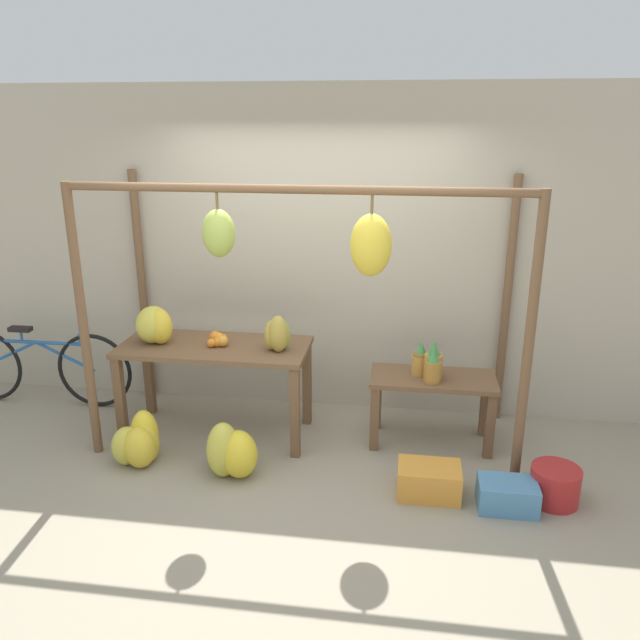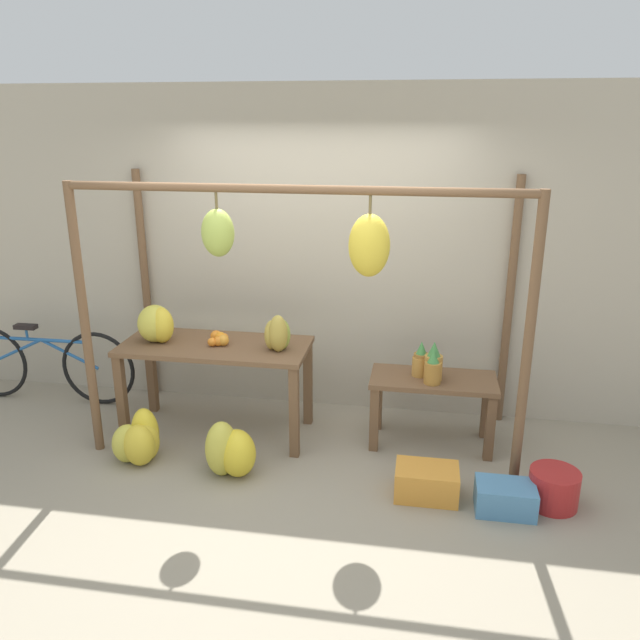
{
  "view_description": "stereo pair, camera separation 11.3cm",
  "coord_description": "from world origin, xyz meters",
  "px_view_note": "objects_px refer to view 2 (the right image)",
  "views": [
    {
      "loc": [
        0.77,
        -3.79,
        2.52
      ],
      "look_at": [
        0.12,
        0.73,
        1.04
      ],
      "focal_mm": 35.0,
      "sensor_mm": 36.0,
      "label": 1
    },
    {
      "loc": [
        0.88,
        -3.77,
        2.52
      ],
      "look_at": [
        0.12,
        0.73,
        1.04
      ],
      "focal_mm": 35.0,
      "sensor_mm": 36.0,
      "label": 2
    }
  ],
  "objects_px": {
    "pineapple_cluster": "(429,365)",
    "fruit_crate_purple": "(505,498)",
    "banana_pile_ground_left": "(140,441)",
    "blue_bucket": "(554,488)",
    "parked_bicycle": "(44,364)",
    "orange_pile": "(220,339)",
    "banana_pile_ground_right": "(228,450)",
    "banana_pile_on_table": "(157,324)",
    "papaya_pile": "(278,334)",
    "fruit_crate_white": "(427,482)"
  },
  "relations": [
    {
      "from": "pineapple_cluster",
      "to": "fruit_crate_purple",
      "type": "xyz_separation_m",
      "value": [
        0.54,
        -0.82,
        -0.6
      ]
    },
    {
      "from": "banana_pile_ground_left",
      "to": "blue_bucket",
      "type": "bearing_deg",
      "value": -1.39
    },
    {
      "from": "banana_pile_ground_left",
      "to": "blue_bucket",
      "type": "height_order",
      "value": "banana_pile_ground_left"
    },
    {
      "from": "parked_bicycle",
      "to": "orange_pile",
      "type": "bearing_deg",
      "value": -9.68
    },
    {
      "from": "banana_pile_ground_left",
      "to": "parked_bicycle",
      "type": "relative_size",
      "value": 0.24
    },
    {
      "from": "banana_pile_ground_right",
      "to": "parked_bicycle",
      "type": "xyz_separation_m",
      "value": [
        -2.05,
        0.93,
        0.17
      ]
    },
    {
      "from": "banana_pile_on_table",
      "to": "banana_pile_ground_right",
      "type": "bearing_deg",
      "value": -38.18
    },
    {
      "from": "banana_pile_ground_right",
      "to": "blue_bucket",
      "type": "relative_size",
      "value": 1.48
    },
    {
      "from": "papaya_pile",
      "to": "banana_pile_ground_right",
      "type": "bearing_deg",
      "value": -115.21
    },
    {
      "from": "pineapple_cluster",
      "to": "banana_pile_ground_right",
      "type": "xyz_separation_m",
      "value": [
        -1.43,
        -0.68,
        -0.5
      ]
    },
    {
      "from": "blue_bucket",
      "to": "fruit_crate_purple",
      "type": "bearing_deg",
      "value": -158.78
    },
    {
      "from": "pineapple_cluster",
      "to": "fruit_crate_white",
      "type": "relative_size",
      "value": 0.72
    },
    {
      "from": "blue_bucket",
      "to": "papaya_pile",
      "type": "relative_size",
      "value": 1.13
    },
    {
      "from": "orange_pile",
      "to": "parked_bicycle",
      "type": "height_order",
      "value": "orange_pile"
    },
    {
      "from": "papaya_pile",
      "to": "fruit_crate_purple",
      "type": "distance_m",
      "value": 2.02
    },
    {
      "from": "fruit_crate_white",
      "to": "blue_bucket",
      "type": "bearing_deg",
      "value": 2.72
    },
    {
      "from": "banana_pile_ground_right",
      "to": "parked_bicycle",
      "type": "bearing_deg",
      "value": 155.52
    },
    {
      "from": "pineapple_cluster",
      "to": "fruit_crate_purple",
      "type": "bearing_deg",
      "value": -56.59
    },
    {
      "from": "banana_pile_on_table",
      "to": "pineapple_cluster",
      "type": "bearing_deg",
      "value": 2.48
    },
    {
      "from": "banana_pile_on_table",
      "to": "banana_pile_ground_left",
      "type": "bearing_deg",
      "value": -87.72
    },
    {
      "from": "parked_bicycle",
      "to": "fruit_crate_purple",
      "type": "xyz_separation_m",
      "value": [
        4.02,
        -1.07,
        -0.27
      ]
    },
    {
      "from": "papaya_pile",
      "to": "orange_pile",
      "type": "bearing_deg",
      "value": 171.99
    },
    {
      "from": "pineapple_cluster",
      "to": "fruit_crate_white",
      "type": "distance_m",
      "value": 0.94
    },
    {
      "from": "orange_pile",
      "to": "banana_pile_on_table",
      "type": "bearing_deg",
      "value": -175.54
    },
    {
      "from": "blue_bucket",
      "to": "parked_bicycle",
      "type": "relative_size",
      "value": 0.19
    },
    {
      "from": "banana_pile_ground_left",
      "to": "papaya_pile",
      "type": "height_order",
      "value": "papaya_pile"
    },
    {
      "from": "blue_bucket",
      "to": "papaya_pile",
      "type": "bearing_deg",
      "value": 164.49
    },
    {
      "from": "blue_bucket",
      "to": "orange_pile",
      "type": "bearing_deg",
      "value": 165.93
    },
    {
      "from": "banana_pile_on_table",
      "to": "orange_pile",
      "type": "xyz_separation_m",
      "value": [
        0.51,
        0.04,
        -0.11
      ]
    },
    {
      "from": "banana_pile_ground_left",
      "to": "fruit_crate_white",
      "type": "distance_m",
      "value": 2.18
    },
    {
      "from": "banana_pile_ground_left",
      "to": "banana_pile_ground_right",
      "type": "height_order",
      "value": "banana_pile_ground_right"
    },
    {
      "from": "orange_pile",
      "to": "banana_pile_ground_right",
      "type": "xyz_separation_m",
      "value": [
        0.24,
        -0.62,
        -0.63
      ]
    },
    {
      "from": "papaya_pile",
      "to": "fruit_crate_purple",
      "type": "height_order",
      "value": "papaya_pile"
    },
    {
      "from": "banana_pile_on_table",
      "to": "banana_pile_ground_right",
      "type": "relative_size",
      "value": 0.78
    },
    {
      "from": "pineapple_cluster",
      "to": "parked_bicycle",
      "type": "distance_m",
      "value": 3.5
    },
    {
      "from": "fruit_crate_white",
      "to": "blue_bucket",
      "type": "xyz_separation_m",
      "value": [
        0.85,
        0.04,
        0.02
      ]
    },
    {
      "from": "orange_pile",
      "to": "fruit_crate_purple",
      "type": "relative_size",
      "value": 0.49
    },
    {
      "from": "pineapple_cluster",
      "to": "fruit_crate_white",
      "type": "bearing_deg",
      "value": -88.43
    },
    {
      "from": "fruit_crate_white",
      "to": "parked_bicycle",
      "type": "relative_size",
      "value": 0.25
    },
    {
      "from": "banana_pile_on_table",
      "to": "papaya_pile",
      "type": "bearing_deg",
      "value": -1.74
    },
    {
      "from": "banana_pile_on_table",
      "to": "blue_bucket",
      "type": "distance_m",
      "value": 3.21
    },
    {
      "from": "fruit_crate_white",
      "to": "orange_pile",
      "type": "bearing_deg",
      "value": 158.15
    },
    {
      "from": "fruit_crate_white",
      "to": "parked_bicycle",
      "type": "xyz_separation_m",
      "value": [
        -3.5,
        0.99,
        0.26
      ]
    },
    {
      "from": "blue_bucket",
      "to": "parked_bicycle",
      "type": "xyz_separation_m",
      "value": [
        -4.35,
        0.95,
        0.24
      ]
    },
    {
      "from": "banana_pile_ground_right",
      "to": "fruit_crate_white",
      "type": "bearing_deg",
      "value": -2.11
    },
    {
      "from": "pineapple_cluster",
      "to": "parked_bicycle",
      "type": "height_order",
      "value": "pineapple_cluster"
    },
    {
      "from": "parked_bicycle",
      "to": "fruit_crate_purple",
      "type": "bearing_deg",
      "value": -14.96
    },
    {
      "from": "papaya_pile",
      "to": "fruit_crate_white",
      "type": "bearing_deg",
      "value": -27.01
    },
    {
      "from": "banana_pile_ground_left",
      "to": "pineapple_cluster",
      "type": "bearing_deg",
      "value": 16.01
    },
    {
      "from": "banana_pile_ground_right",
      "to": "fruit_crate_white",
      "type": "distance_m",
      "value": 1.46
    }
  ]
}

